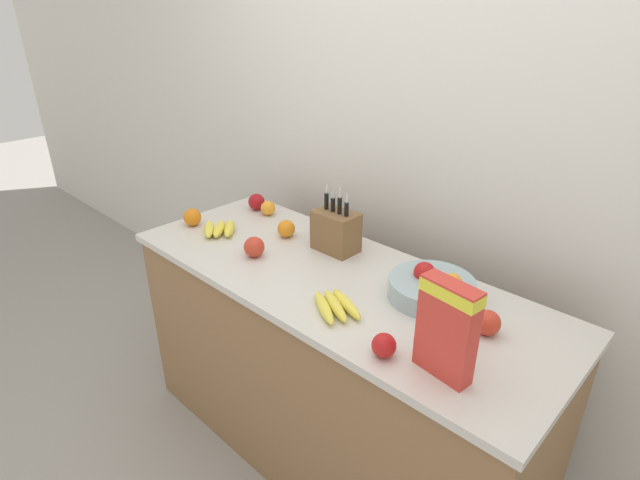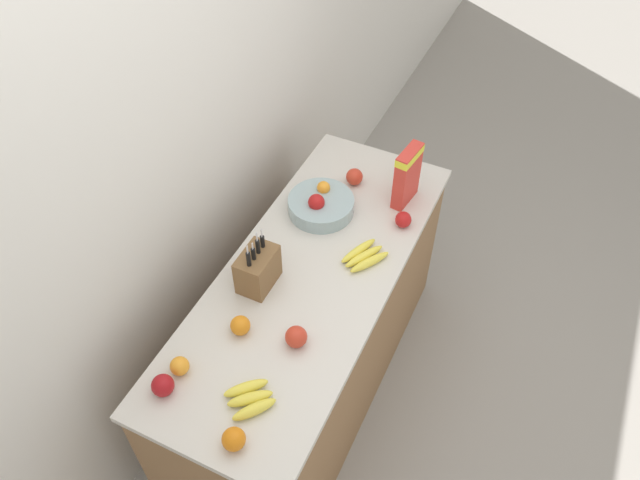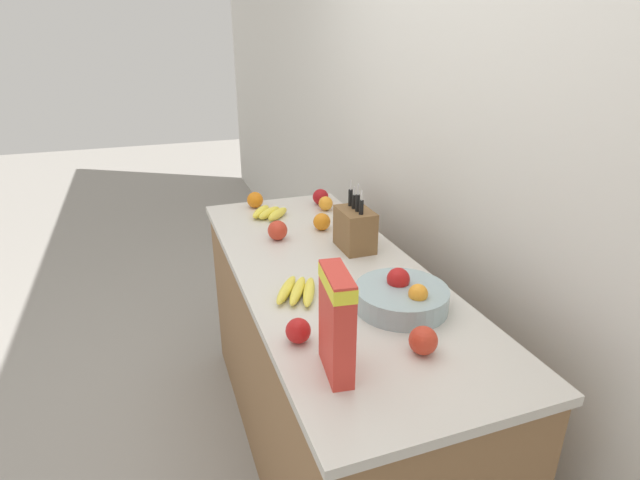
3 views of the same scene
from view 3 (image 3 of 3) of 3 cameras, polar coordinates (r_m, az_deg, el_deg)
ground_plane at (r=2.39m, az=0.83°, el=-22.66°), size 14.00×14.00×0.00m
wall_back at (r=1.99m, az=16.35°, el=10.10°), size 9.00×0.06×2.60m
counter at (r=2.10m, az=0.90°, el=-14.12°), size 1.76×0.67×0.89m
knife_block at (r=2.01m, az=4.02°, el=1.29°), size 0.18×0.12×0.28m
cereal_box at (r=1.26m, az=1.91°, el=-9.02°), size 0.17×0.08×0.29m
fruit_bowl at (r=1.62m, az=9.31°, el=-6.40°), size 0.30×0.30×0.12m
banana_bunch_left at (r=2.39m, az=-5.82°, el=3.11°), size 0.21×0.20×0.04m
banana_bunch_right at (r=1.67m, az=-2.58°, el=-5.80°), size 0.23×0.19×0.04m
apple_by_knife_block at (r=2.12m, az=-4.87°, el=1.11°), size 0.08×0.08×0.08m
apple_front at (r=2.55m, az=0.06°, el=4.95°), size 0.08×0.08×0.08m
apple_near_bananas at (r=1.43m, az=-2.51°, el=-10.31°), size 0.07×0.07×0.07m
apple_leftmost at (r=1.41m, az=11.72°, el=-11.18°), size 0.08×0.08×0.08m
orange_mid_right at (r=2.52m, az=-7.43°, el=4.56°), size 0.08×0.08×0.08m
orange_front_right at (r=2.21m, az=0.21°, el=2.10°), size 0.08×0.08×0.08m
orange_front_center at (r=2.47m, az=0.65°, el=4.20°), size 0.07×0.07×0.07m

